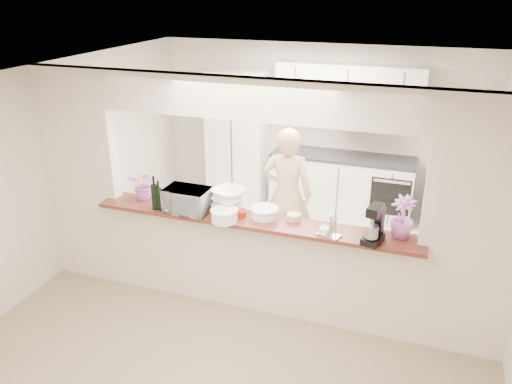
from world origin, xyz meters
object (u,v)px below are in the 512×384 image
at_px(refrigerator, 457,175).
at_px(stand_mixer, 375,225).
at_px(person, 287,195).
at_px(toaster_oven, 187,200).

bearing_deg(refrigerator, stand_mixer, -106.75).
bearing_deg(person, refrigerator, -148.55).
relative_size(refrigerator, toaster_oven, 3.67).
height_order(refrigerator, toaster_oven, refrigerator).
xyz_separation_m(refrigerator, stand_mixer, (-0.84, -2.79, 0.41)).
relative_size(toaster_oven, person, 0.27).
bearing_deg(refrigerator, toaster_oven, -135.00).
relative_size(stand_mixer, person, 0.22).
bearing_deg(person, toaster_oven, 55.61).
distance_m(refrigerator, toaster_oven, 3.91).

